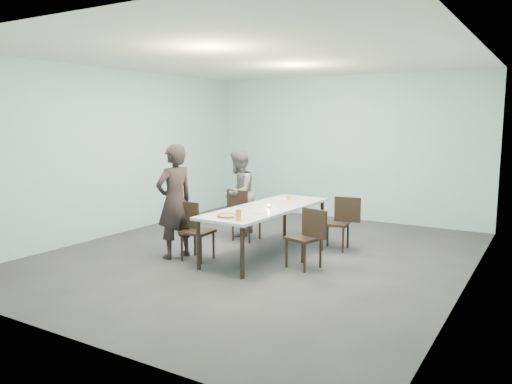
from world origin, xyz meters
The scene contains 16 objects.
ground centered at (0.00, 0.00, 0.00)m, with size 7.00×7.00×0.00m, color #333335.
room_shell centered at (0.00, 0.00, 2.03)m, with size 6.02×7.02×3.01m.
table centered at (0.08, 0.13, 0.69)m, with size 0.97×2.62×0.75m.
chair_near_left centered at (-0.72, -0.69, 0.50)m, with size 0.62×0.44×0.87m.
chair_far_left centered at (-0.77, 0.75, 0.50)m, with size 0.61×0.42×0.87m.
chair_near_right centered at (0.97, -0.25, 0.50)m, with size 0.65×0.52×0.87m.
chair_far_right centered at (0.97, 0.96, 0.50)m, with size 0.64×0.47×0.87m.
diner_near centered at (-1.02, -0.75, 0.87)m, with size 0.63×0.41×1.73m, color black.
diner_far centered at (-1.01, 0.99, 0.77)m, with size 0.75×0.59×1.55m, color slate.
pizza centered at (0.04, -0.87, 0.77)m, with size 0.34×0.34×0.04m.
side_plate centered at (0.22, -0.37, 0.76)m, with size 0.18×0.18×0.01m, color white.
beer_glass centered at (0.29, -1.00, 0.82)m, with size 0.08×0.08×0.15m, color gold.
water_tumbler centered at (0.25, -0.96, 0.80)m, with size 0.08×0.08×0.09m, color silver.
tealight centered at (0.15, 0.06, 0.77)m, with size 0.06×0.06×0.05m.
amber_tumbler centered at (0.07, 0.88, 0.79)m, with size 0.07×0.07×0.08m, color gold.
menu centered at (-0.10, 0.95, 0.75)m, with size 0.30×0.22×0.01m, color silver.
Camera 1 is at (3.87, -6.46, 2.08)m, focal length 35.00 mm.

